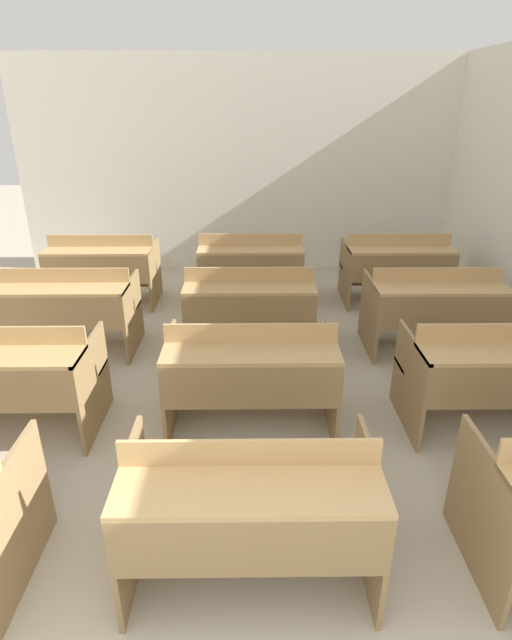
# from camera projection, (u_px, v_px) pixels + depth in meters

# --- Properties ---
(wall_back) EXTENTS (6.13, 0.06, 2.91)m
(wall_back) POSITION_uv_depth(u_px,v_px,m) (238.00, 168.00, 7.00)
(wall_back) COLOR white
(wall_back) RESTS_ON ground_plane
(bench_front_center) EXTENTS (1.24, 0.74, 0.87)m
(bench_front_center) POSITION_uv_depth(u_px,v_px,m) (250.00, 505.00, 2.47)
(bench_front_center) COLOR #94754B
(bench_front_center) RESTS_ON ground_plane
(bench_second_left) EXTENTS (1.24, 0.74, 0.87)m
(bench_second_left) POSITION_uv_depth(u_px,v_px,m) (6.00, 376.00, 3.64)
(bench_second_left) COLOR olive
(bench_second_left) RESTS_ON ground_plane
(bench_second_center) EXTENTS (1.24, 0.74, 0.87)m
(bench_second_center) POSITION_uv_depth(u_px,v_px,m) (251.00, 373.00, 3.68)
(bench_second_center) COLOR #92744A
(bench_second_center) RESTS_ON ground_plane
(bench_second_right) EXTENTS (1.24, 0.74, 0.87)m
(bench_second_right) POSITION_uv_depth(u_px,v_px,m) (494.00, 372.00, 3.68)
(bench_second_right) COLOR #94764C
(bench_second_right) RESTS_ON ground_plane
(bench_third_left) EXTENTS (1.24, 0.74, 0.87)m
(bench_third_left) POSITION_uv_depth(u_px,v_px,m) (68.00, 307.00, 4.86)
(bench_third_left) COLOR olive
(bench_third_left) RESTS_ON ground_plane
(bench_third_center) EXTENTS (1.24, 0.74, 0.87)m
(bench_third_center) POSITION_uv_depth(u_px,v_px,m) (250.00, 306.00, 4.88)
(bench_third_center) COLOR olive
(bench_third_center) RESTS_ON ground_plane
(bench_third_right) EXTENTS (1.24, 0.74, 0.87)m
(bench_third_right) POSITION_uv_depth(u_px,v_px,m) (433.00, 306.00, 4.87)
(bench_third_right) COLOR #96774D
(bench_third_right) RESTS_ON ground_plane
(bench_back_left) EXTENTS (1.24, 0.74, 0.87)m
(bench_back_left) POSITION_uv_depth(u_px,v_px,m) (103.00, 267.00, 6.03)
(bench_back_left) COLOR olive
(bench_back_left) RESTS_ON ground_plane
(bench_back_center) EXTENTS (1.24, 0.74, 0.87)m
(bench_back_center) POSITION_uv_depth(u_px,v_px,m) (251.00, 265.00, 6.08)
(bench_back_center) COLOR #95774D
(bench_back_center) RESTS_ON ground_plane
(bench_back_right) EXTENTS (1.24, 0.74, 0.87)m
(bench_back_right) POSITION_uv_depth(u_px,v_px,m) (396.00, 266.00, 6.08)
(bench_back_right) COLOR #96774D
(bench_back_right) RESTS_ON ground_plane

